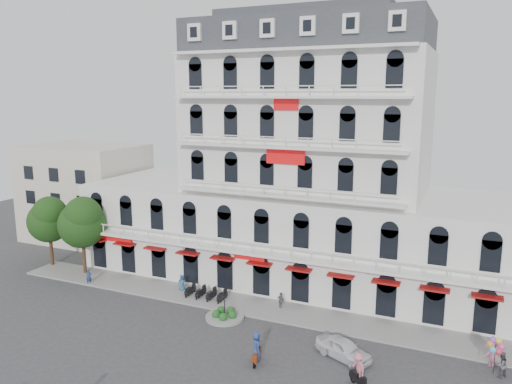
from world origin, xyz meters
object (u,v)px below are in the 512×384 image
(parked_car, at_px, (343,349))
(balloon_vendor, at_px, (499,358))
(rider_east, at_px, (256,348))
(rider_center, at_px, (358,369))

(parked_car, relative_size, balloon_vendor, 1.72)
(rider_east, height_order, rider_center, rider_east)
(balloon_vendor, bearing_deg, rider_center, -148.63)
(rider_center, distance_m, balloon_vendor, 9.59)
(rider_center, bearing_deg, rider_east, -135.05)
(parked_car, distance_m, balloon_vendor, 10.08)
(parked_car, distance_m, rider_east, 6.16)
(rider_east, bearing_deg, parked_car, -69.21)
(balloon_vendor, bearing_deg, rider_east, -161.62)
(parked_car, height_order, rider_east, rider_east)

